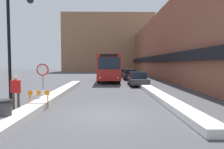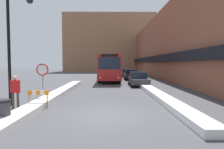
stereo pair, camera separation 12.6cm
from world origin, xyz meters
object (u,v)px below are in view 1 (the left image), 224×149
at_px(parked_car_middle, 130,74).
at_px(pedestrian, 16,89).
at_px(trash_bin, 4,112).
at_px(city_bus, 109,67).
at_px(stop_sign, 43,74).
at_px(parked_car_back, 126,72).
at_px(construction_barricade, 39,96).
at_px(parked_car_front, 138,79).
at_px(street_lamp, 14,37).

bearing_deg(parked_car_middle, pedestrian, -113.04).
bearing_deg(trash_bin, city_bus, 78.20).
distance_m(stop_sign, pedestrian, 2.48).
relative_size(city_bus, pedestrian, 7.19).
xyz_separation_m(pedestrian, trash_bin, (0.71, -2.55, -0.56)).
distance_m(parked_car_back, construction_barricade, 25.92).
height_order(parked_car_front, parked_car_middle, parked_car_middle).
bearing_deg(pedestrian, city_bus, 88.98).
relative_size(city_bus, trash_bin, 13.14).
bearing_deg(stop_sign, trash_bin, -89.32).
bearing_deg(construction_barricade, parked_car_middle, 69.82).
distance_m(parked_car_middle, pedestrian, 20.23).
xyz_separation_m(parked_car_middle, stop_sign, (-7.26, -16.32, 0.97)).
bearing_deg(stop_sign, street_lamp, -122.45).
relative_size(street_lamp, pedestrian, 3.51).
xyz_separation_m(city_bus, trash_bin, (-4.16, -19.89, -1.35)).
relative_size(city_bus, parked_car_back, 2.73).
xyz_separation_m(parked_car_front, construction_barricade, (-6.78, -10.62, -0.06)).
bearing_deg(parked_car_front, parked_car_middle, 90.00).
xyz_separation_m(street_lamp, construction_barricade, (1.47, -0.58, -3.13)).
xyz_separation_m(city_bus, parked_car_front, (3.05, -6.55, -1.11)).
bearing_deg(pedestrian, trash_bin, -59.73).
height_order(stop_sign, pedestrian, stop_sign).
height_order(parked_car_middle, parked_car_back, parked_car_middle).
relative_size(parked_car_back, pedestrian, 2.63).
distance_m(parked_car_back, street_lamp, 25.98).
relative_size(parked_car_back, street_lamp, 0.75).
bearing_deg(trash_bin, pedestrian, 105.61).
bearing_deg(parked_car_middle, stop_sign, -113.98).
xyz_separation_m(parked_car_back, street_lamp, (-8.25, -24.44, 3.09)).
bearing_deg(construction_barricade, trash_bin, -98.78).
relative_size(parked_car_back, stop_sign, 1.94).
bearing_deg(city_bus, pedestrian, -105.69).
xyz_separation_m(city_bus, pedestrian, (-4.87, -17.33, -0.79)).
xyz_separation_m(parked_car_middle, parked_car_back, (0.00, 6.56, -0.03)).
xyz_separation_m(parked_car_back, stop_sign, (-7.26, -22.88, 1.00)).
distance_m(city_bus, parked_car_back, 8.49).
distance_m(stop_sign, trash_bin, 5.00).
bearing_deg(parked_car_middle, trash_bin, -108.79).
height_order(city_bus, parked_car_front, city_bus).
height_order(city_bus, parked_car_back, city_bus).
height_order(street_lamp, pedestrian, street_lamp).
height_order(parked_car_middle, pedestrian, pedestrian).
xyz_separation_m(stop_sign, street_lamp, (-0.99, -1.56, 2.09)).
height_order(pedestrian, construction_barricade, pedestrian).
height_order(parked_car_front, trash_bin, parked_car_front).
height_order(pedestrian, trash_bin, pedestrian).
bearing_deg(stop_sign, construction_barricade, -77.42).
height_order(parked_car_front, parked_car_back, parked_car_front).
height_order(parked_car_front, construction_barricade, parked_car_front).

